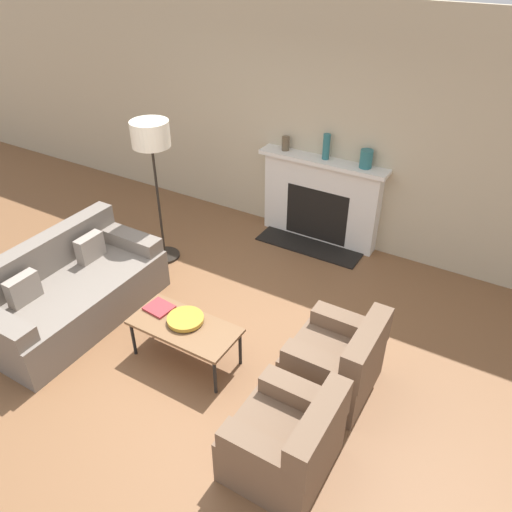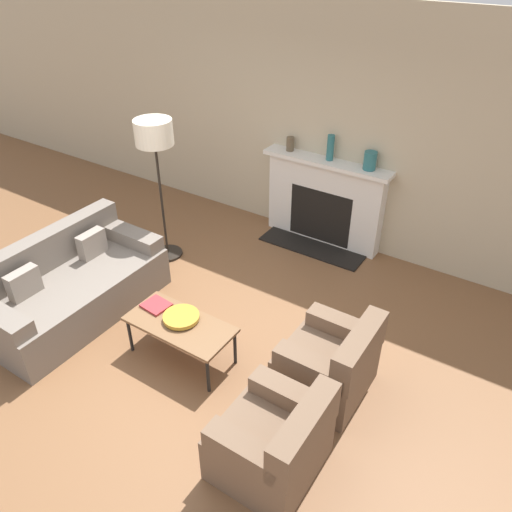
{
  "view_description": "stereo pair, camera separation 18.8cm",
  "coord_description": "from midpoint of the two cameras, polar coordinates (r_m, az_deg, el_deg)",
  "views": [
    {
      "loc": [
        2.45,
        -2.66,
        3.5
      ],
      "look_at": [
        0.11,
        1.28,
        0.45
      ],
      "focal_mm": 35.0,
      "sensor_mm": 36.0,
      "label": 1
    },
    {
      "loc": [
        2.61,
        -2.56,
        3.5
      ],
      "look_at": [
        0.11,
        1.28,
        0.45
      ],
      "focal_mm": 35.0,
      "sensor_mm": 36.0,
      "label": 2
    }
  ],
  "objects": [
    {
      "name": "mantel_vase_center_left",
      "position": [
        6.17,
        9.39,
        12.11
      ],
      "size": [
        0.09,
        0.09,
        0.31
      ],
      "color": "#28666B",
      "rests_on": "fireplace"
    },
    {
      "name": "bowl",
      "position": [
        4.72,
        -7.41,
        -6.94
      ],
      "size": [
        0.34,
        0.34,
        0.05
      ],
      "color": "#BC8E2D",
      "rests_on": "coffee_table"
    },
    {
      "name": "coffee_table",
      "position": [
        4.72,
        -7.54,
        -7.96
      ],
      "size": [
        1.03,
        0.49,
        0.42
      ],
      "color": "brown",
      "rests_on": "ground_plane"
    },
    {
      "name": "ground_plane",
      "position": [
        5.05,
        -8.06,
        -10.7
      ],
      "size": [
        18.0,
        18.0,
        0.0
      ],
      "primitive_type": "plane",
      "color": "brown"
    },
    {
      "name": "mantel_vase_left",
      "position": [
        6.42,
        4.79,
        12.64
      ],
      "size": [
        0.1,
        0.1,
        0.18
      ],
      "color": "brown",
      "rests_on": "fireplace"
    },
    {
      "name": "armchair_far",
      "position": [
        4.51,
        9.66,
        -12.07
      ],
      "size": [
        0.73,
        0.77,
        0.77
      ],
      "rotation": [
        0.0,
        0.0,
        -1.57
      ],
      "color": "brown",
      "rests_on": "ground_plane"
    },
    {
      "name": "wall_back",
      "position": [
        6.32,
        7.85,
        14.4
      ],
      "size": [
        18.0,
        0.06,
        2.9
      ],
      "color": "#BCAD8E",
      "rests_on": "ground_plane"
    },
    {
      "name": "book",
      "position": [
        4.92,
        -10.27,
        -5.57
      ],
      "size": [
        0.27,
        0.24,
        0.02
      ],
      "rotation": [
        0.0,
        0.0,
        -0.1
      ],
      "color": "#9E2D33",
      "rests_on": "coffee_table"
    },
    {
      "name": "fireplace",
      "position": [
        6.46,
        8.58,
        6.06
      ],
      "size": [
        1.65,
        0.59,
        1.13
      ],
      "color": "silver",
      "rests_on": "ground_plane"
    },
    {
      "name": "floor_lamp",
      "position": [
        5.77,
        -10.54,
        12.47
      ],
      "size": [
        0.43,
        0.43,
        1.75
      ],
      "color": "black",
      "rests_on": "ground_plane"
    },
    {
      "name": "couch",
      "position": [
        5.59,
        -19.5,
        -3.37
      ],
      "size": [
        0.95,
        1.9,
        0.84
      ],
      "rotation": [
        0.0,
        0.0,
        1.57
      ],
      "color": "slate",
      "rests_on": "ground_plane"
    },
    {
      "name": "mantel_vase_center_right",
      "position": [
        6.02,
        13.79,
        10.53
      ],
      "size": [
        0.15,
        0.15,
        0.21
      ],
      "color": "#28666B",
      "rests_on": "fireplace"
    },
    {
      "name": "armchair_near",
      "position": [
        3.95,
        3.5,
        -20.46
      ],
      "size": [
        0.73,
        0.77,
        0.77
      ],
      "rotation": [
        0.0,
        0.0,
        -1.57
      ],
      "color": "brown",
      "rests_on": "ground_plane"
    }
  ]
}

